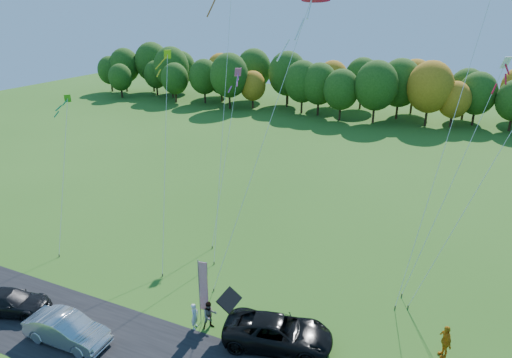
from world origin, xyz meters
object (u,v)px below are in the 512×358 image
at_px(person_east, 445,341).
at_px(feather_flag, 203,286).
at_px(silver_sedan, 67,330).
at_px(black_suv, 278,332).

relative_size(person_east, feather_flag, 0.45).
relative_size(silver_sedan, feather_flag, 1.16).
xyz_separation_m(black_suv, feather_flag, (-4.62, -0.14, 1.77)).
relative_size(black_suv, silver_sedan, 1.21).
xyz_separation_m(silver_sedan, person_east, (18.97, 7.60, 0.14)).
xyz_separation_m(black_suv, silver_sedan, (-10.65, -4.68, -0.01)).
relative_size(black_suv, person_east, 3.12).
distance_m(silver_sedan, feather_flag, 7.76).
height_order(black_suv, person_east, person_east).
bearing_deg(feather_flag, black_suv, 1.68).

